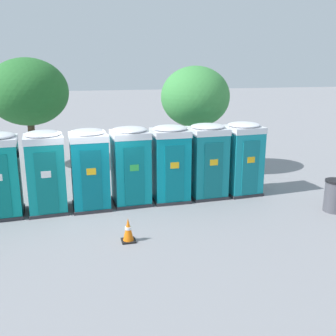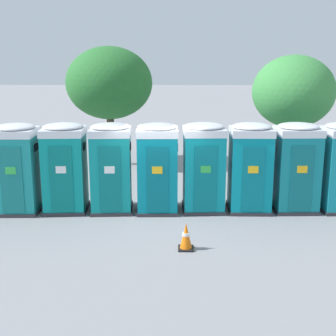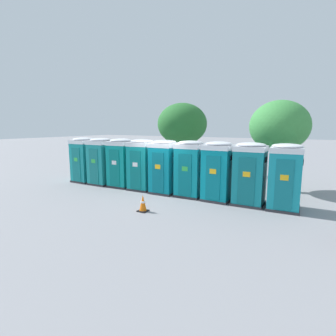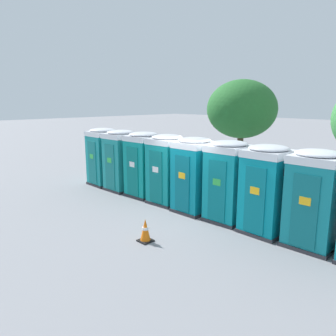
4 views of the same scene
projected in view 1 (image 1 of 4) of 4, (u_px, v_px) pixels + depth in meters
ground_plane at (92, 208)px, 12.55m from camera, size 120.00×120.00×0.00m
portapotty_3 at (46, 172)px, 11.97m from camera, size 1.23×1.26×2.54m
portapotty_4 at (90, 169)px, 12.28m from camera, size 1.19×1.22×2.54m
portapotty_5 at (131, 165)px, 12.71m from camera, size 1.22×1.24×2.54m
portapotty_6 at (170, 163)px, 13.01m from camera, size 1.20×1.21×2.54m
portapotty_7 at (207, 160)px, 13.38m from camera, size 1.26×1.24×2.54m
portapotty_8 at (242, 158)px, 13.72m from camera, size 1.25×1.27×2.54m
street_tree_0 at (195, 98)px, 15.96m from camera, size 2.80×2.80×4.41m
street_tree_1 at (28, 92)px, 16.77m from camera, size 3.42×3.42×4.75m
trash_can at (335, 196)px, 12.17m from camera, size 0.66×0.66×1.01m
traffic_cone at (128, 230)px, 10.11m from camera, size 0.36×0.36×0.64m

